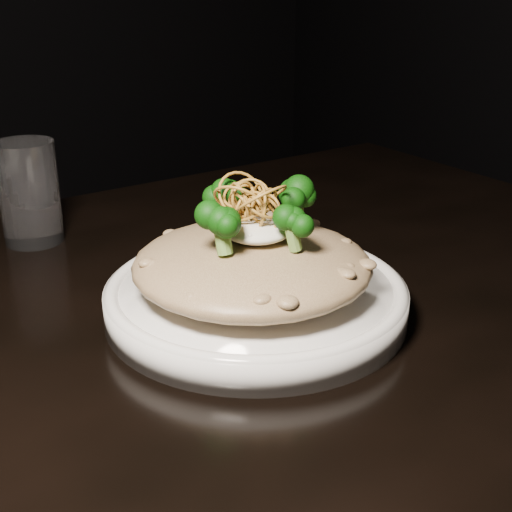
% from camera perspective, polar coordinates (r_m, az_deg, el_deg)
% --- Properties ---
extents(table, '(1.10, 0.80, 0.75)m').
position_cam_1_polar(table, '(0.66, -3.29, -11.61)').
color(table, black).
rests_on(table, ground).
extents(plate, '(0.26, 0.26, 0.03)m').
position_cam_1_polar(plate, '(0.62, 0.00, -3.54)').
color(plate, white).
rests_on(plate, table).
extents(risotto, '(0.20, 0.20, 0.04)m').
position_cam_1_polar(risotto, '(0.60, -0.32, -0.67)').
color(risotto, brown).
rests_on(risotto, plate).
extents(broccoli, '(0.11, 0.11, 0.04)m').
position_cam_1_polar(broccoli, '(0.59, 0.08, 3.10)').
color(broccoli, black).
rests_on(broccoli, risotto).
extents(cheese, '(0.06, 0.06, 0.02)m').
position_cam_1_polar(cheese, '(0.59, 0.05, 2.13)').
color(cheese, white).
rests_on(cheese, risotto).
extents(shallots, '(0.05, 0.05, 0.03)m').
position_cam_1_polar(shallots, '(0.59, -0.31, 4.60)').
color(shallots, brown).
rests_on(shallots, cheese).
extents(drinking_glass, '(0.07, 0.07, 0.11)m').
position_cam_1_polar(drinking_glass, '(0.80, -17.68, 4.85)').
color(drinking_glass, white).
rests_on(drinking_glass, table).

